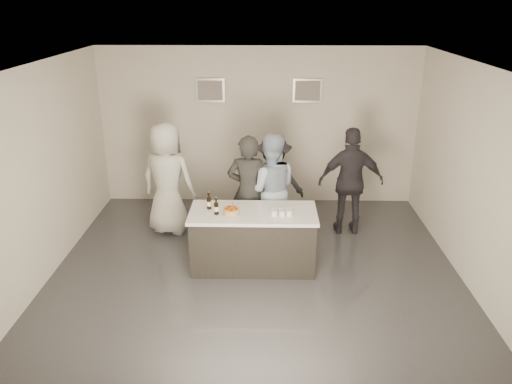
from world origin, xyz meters
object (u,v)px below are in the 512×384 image
person_guest_back (273,182)px  beer_bottle_b (216,206)px  cake (231,212)px  person_main_blue (270,189)px  bar_counter (253,239)px  beer_bottle_a (209,201)px  person_main_black (248,192)px  person_guest_right (351,182)px  person_guest_left (168,179)px

person_guest_back → beer_bottle_b: bearing=60.2°
cake → person_main_blue: size_ratio=0.12×
bar_counter → beer_bottle_a: 0.88m
person_main_blue → person_guest_back: size_ratio=1.12×
person_guest_back → beer_bottle_a: bearing=53.3°
person_guest_back → bar_counter: bearing=76.2°
person_main_black → cake: bearing=82.6°
bar_counter → person_guest_right: bearing=37.0°
beer_bottle_b → person_guest_left: (-0.95, 1.30, -0.07)m
bar_counter → person_guest_left: bearing=141.1°
person_main_black → person_guest_left: (-1.38, 0.47, 0.03)m
beer_bottle_b → person_main_blue: size_ratio=0.14×
person_guest_left → person_guest_back: size_ratio=1.17×
beer_bottle_b → person_main_blue: person_main_blue is taller
cake → person_guest_back: bearing=68.2°
person_main_black → person_main_blue: 0.37m
beer_bottle_a → person_main_blue: size_ratio=0.14×
person_guest_right → person_guest_back: bearing=-11.2°
beer_bottle_a → person_guest_left: person_guest_left is taller
cake → beer_bottle_b: beer_bottle_b is taller
person_guest_back → cake: bearing=66.6°
beer_bottle_b → beer_bottle_a: bearing=123.5°
cake → beer_bottle_b: (-0.21, -0.00, 0.09)m
bar_counter → person_guest_left: 1.96m
person_main_blue → person_guest_back: bearing=-96.7°
person_guest_left → person_guest_right: 3.08m
person_main_black → person_guest_back: person_main_black is taller
beer_bottle_b → person_main_black: 0.94m
person_main_black → person_guest_left: person_guest_left is taller
beer_bottle_b → person_guest_back: person_guest_back is taller
beer_bottle_a → person_main_black: size_ratio=0.14×
person_guest_right → person_guest_back: size_ratio=1.12×
beer_bottle_a → person_main_blue: person_main_blue is taller
person_main_blue → beer_bottle_b: bearing=50.0°
person_main_blue → person_guest_left: (-1.73, 0.34, 0.04)m
bar_counter → person_main_blue: size_ratio=1.01×
person_main_blue → cake: bearing=58.5°
person_guest_back → person_main_blue: bearing=82.7°
person_guest_right → person_guest_left: bearing=-0.0°
beer_bottle_a → person_guest_right: 2.53m
person_main_black → bar_counter: bearing=104.8°
cake → person_guest_left: (-1.16, 1.29, 0.02)m
bar_counter → beer_bottle_b: 0.79m
beer_bottle_b → person_main_black: bearing=62.4°
beer_bottle_b → person_guest_back: bearing=61.8°
person_main_black → person_guest_right: (1.70, 0.50, -0.00)m
person_main_black → beer_bottle_a: bearing=55.9°
bar_counter → person_guest_back: person_guest_back is taller
bar_counter → person_main_blue: 1.01m
cake → person_guest_left: 1.74m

